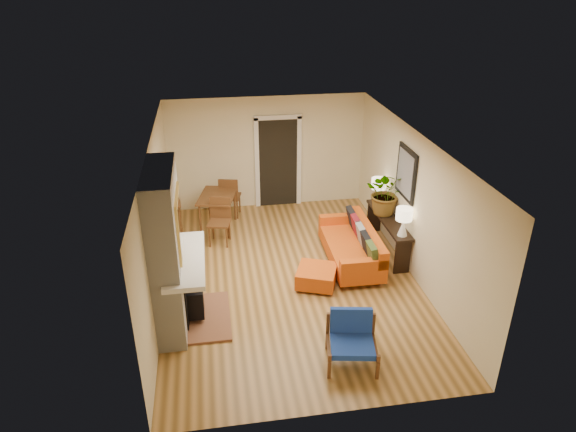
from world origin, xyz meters
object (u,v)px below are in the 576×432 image
object	(u,v)px
dining_table	(221,202)
lamp_far	(378,188)
ottoman	(317,276)
lamp_near	(404,219)
sofa	(354,246)
houseplant	(387,192)
blue_chair	(352,336)
console_table	(388,225)

from	to	relation	value
dining_table	lamp_far	bearing A→B (deg)	-13.48
ottoman	lamp_near	world-z (taller)	lamp_near
sofa	lamp_far	bearing A→B (deg)	53.92
dining_table	lamp_near	world-z (taller)	lamp_near
lamp_near	houseplant	world-z (taller)	houseplant
lamp_near	sofa	bearing A→B (deg)	151.04
ottoman	dining_table	size ratio (longest dim) A/B	0.47
ottoman	blue_chair	distance (m)	1.96
dining_table	lamp_near	xyz separation A→B (m)	(3.20, -2.23, 0.44)
lamp_far	houseplant	bearing A→B (deg)	-91.10
blue_chair	console_table	distance (m)	3.34
console_table	lamp_near	world-z (taller)	lamp_near
console_table	houseplant	size ratio (longest dim) A/B	2.04
ottoman	blue_chair	bearing A→B (deg)	-87.29
dining_table	console_table	distance (m)	3.54
lamp_far	dining_table	bearing A→B (deg)	166.52
dining_table	lamp_far	xyz separation A→B (m)	(3.20, -0.77, 0.44)
console_table	dining_table	bearing A→B (deg)	154.79
ottoman	sofa	bearing A→B (deg)	38.37
blue_chair	lamp_near	size ratio (longest dim) A/B	1.52
sofa	lamp_near	distance (m)	1.13
ottoman	console_table	size ratio (longest dim) A/B	0.47
console_table	houseplant	world-z (taller)	houseplant
blue_chair	houseplant	bearing A→B (deg)	64.07
sofa	lamp_near	world-z (taller)	lamp_near
ottoman	houseplant	size ratio (longest dim) A/B	0.95
blue_chair	lamp_far	bearing A→B (deg)	67.19
blue_chair	lamp_far	world-z (taller)	lamp_far
sofa	ottoman	world-z (taller)	sofa
sofa	dining_table	distance (m)	3.05
ottoman	lamp_near	distance (m)	1.88
sofa	blue_chair	size ratio (longest dim) A/B	2.44
ottoman	lamp_far	distance (m)	2.55
lamp_near	houseplant	bearing A→B (deg)	90.61
ottoman	lamp_near	size ratio (longest dim) A/B	1.60
sofa	ottoman	size ratio (longest dim) A/B	2.32
lamp_near	lamp_far	distance (m)	1.46
dining_table	houseplant	distance (m)	3.48
blue_chair	dining_table	size ratio (longest dim) A/B	0.45
console_table	houseplant	bearing A→B (deg)	92.60
houseplant	dining_table	bearing A→B (deg)	158.05
lamp_near	dining_table	bearing A→B (deg)	145.19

